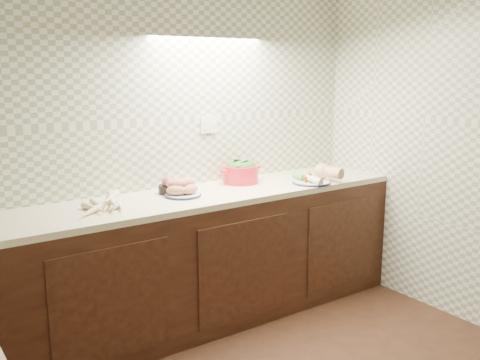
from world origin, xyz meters
TOP-DOWN VIEW (x-y plane):
  - room at (0.00, 0.00)m, footprint 3.60×3.60m
  - counter at (-0.68, 0.68)m, footprint 3.60×3.60m
  - parsnip_pile at (-0.30, 1.47)m, footprint 0.30×0.33m
  - sweet_potato_plate at (0.18, 1.52)m, footprint 0.24×0.24m
  - onion_bowl at (0.15, 1.63)m, footprint 0.15×0.15m
  - dutch_oven at (0.72, 1.64)m, footprint 0.32×0.27m
  - veg_plate at (1.19, 1.34)m, footprint 0.33×0.30m

SIDE VIEW (x-z plane):
  - counter at x=-0.68m, z-range 0.00..0.90m
  - parsnip_pile at x=-0.30m, z-range 0.89..0.97m
  - sweet_potato_plate at x=0.18m, z-range 0.89..1.00m
  - onion_bowl at x=0.15m, z-range 0.88..1.00m
  - veg_plate at x=1.19m, z-range 0.88..1.01m
  - dutch_oven at x=0.72m, z-range 0.90..1.08m
  - room at x=0.00m, z-range 0.33..2.93m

